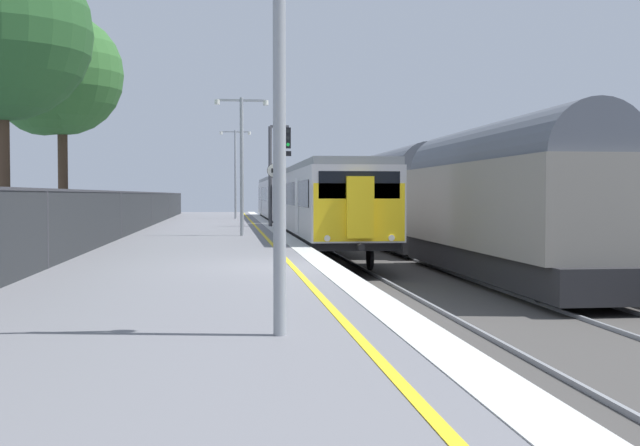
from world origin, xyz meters
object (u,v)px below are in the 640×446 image
object	(u,v)px
speed_limit_sign	(274,188)
platform_lamp_far	(235,167)
commuter_train_at_platform	(299,200)
platform_lamp_mid	(242,154)
freight_train_adjacent_track	(436,196)
signal_gantry	(276,163)
background_tree_centre	(56,79)
platform_lamp_near	(279,54)

from	to	relation	value
speed_limit_sign	platform_lamp_far	xyz separation A→B (m)	(-1.43, 17.86, 1.52)
commuter_train_at_platform	platform_lamp_mid	world-z (taller)	platform_lamp_mid
freight_train_adjacent_track	signal_gantry	size ratio (longest dim) A/B	5.81
platform_lamp_mid	commuter_train_at_platform	bearing A→B (deg)	75.25
freight_train_adjacent_track	background_tree_centre	bearing A→B (deg)	-169.96
freight_train_adjacent_track	speed_limit_sign	distance (m)	7.27
speed_limit_sign	platform_lamp_far	size ratio (longest dim) A/B	0.50
speed_limit_sign	platform_lamp_near	world-z (taller)	platform_lamp_near
background_tree_centre	freight_train_adjacent_track	bearing A→B (deg)	10.04
commuter_train_at_platform	platform_lamp_near	bearing A→B (deg)	-95.49
freight_train_adjacent_track	platform_lamp_far	xyz separation A→B (m)	(-7.28, 22.17, 1.85)
platform_lamp_mid	background_tree_centre	world-z (taller)	background_tree_centre
signal_gantry	platform_lamp_near	size ratio (longest dim) A/B	0.95
commuter_train_at_platform	platform_lamp_mid	xyz separation A→B (m)	(-3.27, -12.43, 1.80)
platform_lamp_near	platform_lamp_far	size ratio (longest dim) A/B	0.91
platform_lamp_far	background_tree_centre	distance (m)	25.36
platform_lamp_near	background_tree_centre	distance (m)	19.78
platform_lamp_near	platform_lamp_far	distance (m)	43.21
platform_lamp_far	platform_lamp_mid	bearing A→B (deg)	-90.00
platform_lamp_near	platform_lamp_far	world-z (taller)	platform_lamp_far
freight_train_adjacent_track	platform_lamp_near	xyz separation A→B (m)	(-7.28, -21.04, 1.57)
platform_lamp_near	signal_gantry	bearing A→B (deg)	86.58
freight_train_adjacent_track	speed_limit_sign	size ratio (longest dim) A/B	9.94
commuter_train_at_platform	signal_gantry	size ratio (longest dim) A/B	8.13
signal_gantry	platform_lamp_far	size ratio (longest dim) A/B	0.86
freight_train_adjacent_track	platform_lamp_mid	bearing A→B (deg)	175.58
speed_limit_sign	commuter_train_at_platform	bearing A→B (deg)	78.01
commuter_train_at_platform	platform_lamp_mid	size ratio (longest dim) A/B	7.70
commuter_train_at_platform	freight_train_adjacent_track	bearing A→B (deg)	-72.88
background_tree_centre	platform_lamp_near	bearing A→B (deg)	-71.91
speed_limit_sign	platform_lamp_near	xyz separation A→B (m)	(-1.43, -25.35, 1.24)
background_tree_centre	commuter_train_at_platform	bearing A→B (deg)	58.62
commuter_train_at_platform	platform_lamp_near	world-z (taller)	platform_lamp_near
signal_gantry	speed_limit_sign	size ratio (longest dim) A/B	1.71
platform_lamp_mid	background_tree_centre	xyz separation A→B (m)	(-6.10, -2.93, 2.26)
commuter_train_at_platform	speed_limit_sign	distance (m)	8.90
signal_gantry	platform_lamp_far	bearing A→B (deg)	97.92
commuter_train_at_platform	freight_train_adjacent_track	distance (m)	13.60
freight_train_adjacent_track	platform_lamp_far	bearing A→B (deg)	108.18
freight_train_adjacent_track	platform_lamp_near	bearing A→B (deg)	-109.08
freight_train_adjacent_track	background_tree_centre	xyz separation A→B (m)	(-13.38, -2.37, 3.85)
platform_lamp_near	speed_limit_sign	bearing A→B (deg)	86.78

